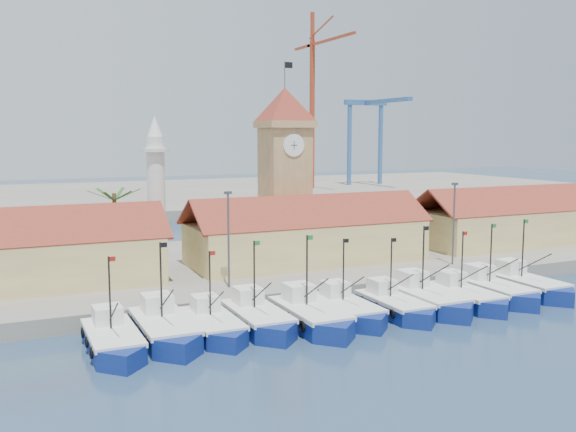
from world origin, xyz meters
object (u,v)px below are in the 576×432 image
boat_5 (348,311)px  minaret (156,188)px  boat_0 (113,342)px  clock_tower (285,166)px

boat_5 → minaret: bearing=112.3°
boat_0 → clock_tower: clock_tower is taller
boat_0 → minaret: bearing=70.3°
boat_5 → minaret: minaret is taller
minaret → boat_5: bearing=-67.7°
boat_5 → clock_tower: clock_tower is taller
boat_0 → boat_5: boat_0 is taller
boat_5 → minaret: (-10.41, 25.45, 8.98)m
clock_tower → boat_0: bearing=-135.7°
boat_0 → minaret: (9.21, 25.67, 8.97)m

